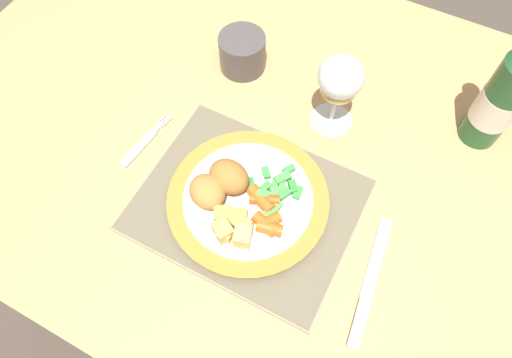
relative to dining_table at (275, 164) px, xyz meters
name	(u,v)px	position (x,y,z in m)	size (l,w,h in m)	color
ground_plane	(267,267)	(0.00, 0.00, -0.65)	(6.00, 6.00, 0.00)	#4C4238
dining_table	(275,164)	(0.00, 0.00, 0.00)	(1.30, 0.88, 0.74)	tan
placemat	(247,204)	(0.02, -0.14, 0.09)	(0.34, 0.27, 0.01)	gray
dinner_plate	(248,200)	(0.02, -0.14, 0.11)	(0.26, 0.26, 0.02)	white
breaded_croquettes	(219,183)	(-0.03, -0.15, 0.14)	(0.10, 0.11, 0.05)	#A87033
green_beans_pile	(276,190)	(0.05, -0.11, 0.12)	(0.09, 0.11, 0.02)	#4CA84C
glazed_carrots	(265,214)	(0.05, -0.15, 0.13)	(0.08, 0.07, 0.02)	#CC5119
fork	(143,144)	(-0.20, -0.12, 0.09)	(0.03, 0.12, 0.01)	silver
table_knife	(367,291)	(0.24, -0.18, 0.09)	(0.04, 0.21, 0.01)	silver
wine_glass	(340,81)	(0.07, 0.08, 0.20)	(0.07, 0.07, 0.15)	silver
bottle	(504,96)	(0.31, 0.17, 0.20)	(0.07, 0.07, 0.28)	#23562D
roast_potatoes	(233,227)	(0.02, -0.20, 0.13)	(0.08, 0.06, 0.03)	gold
drinking_cup	(242,52)	(-0.13, 0.12, 0.13)	(0.09, 0.09, 0.07)	#4C4747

